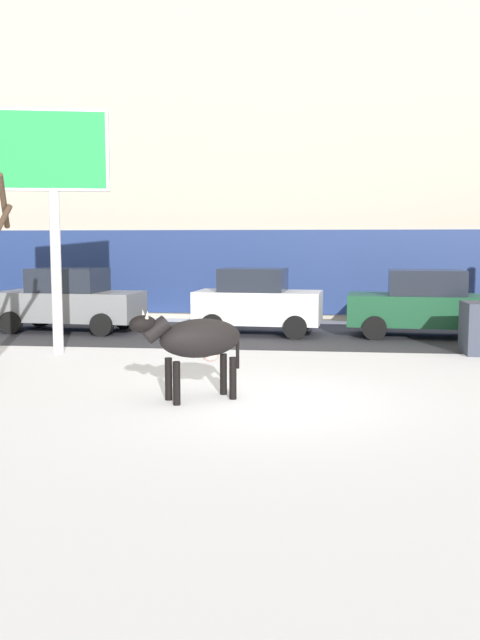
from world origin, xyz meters
The scene contains 8 objects.
ground_plane centered at (0.00, 0.00, 0.00)m, with size 120.00×120.00×0.00m, color white.
road_strip centered at (0.00, 8.31, 0.00)m, with size 60.00×5.60×0.01m, color #333338.
building_facade centered at (0.00, 15.23, 6.48)m, with size 44.00×6.10×13.00m.
cow_black centered at (-0.88, 0.20, 0.99)m, with size 1.83×1.35×1.54m.
billboard centered at (-4.96, 4.53, 4.31)m, with size 2.50×0.76×5.56m.
car_grey_sedan centered at (-6.18, 8.47, 0.91)m, with size 4.32×2.22×1.84m.
car_white_hatchback centered at (-0.66, 8.47, 0.93)m, with size 3.61×2.13×1.86m.
car_darkgreen_sedan centered at (3.97, 8.44, 0.91)m, with size 4.32×2.22×1.84m.
Camera 1 is at (1.12, -10.64, 2.56)m, focal length 38.41 mm.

